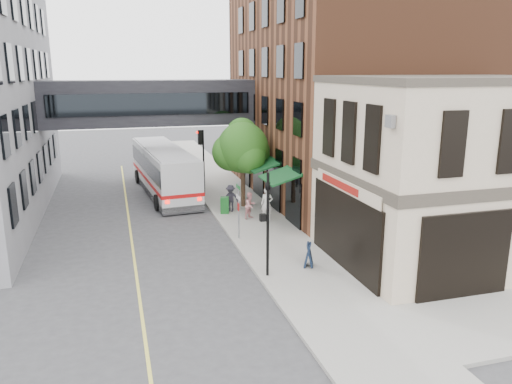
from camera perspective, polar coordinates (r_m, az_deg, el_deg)
ground at (r=19.90m, az=1.95°, el=-12.20°), size 120.00×120.00×0.00m
sidewalk_main at (r=33.05m, az=-2.24°, el=-1.32°), size 4.00×60.00×0.15m
corner_building at (r=24.34m, az=21.03°, el=2.22°), size 10.19×8.12×8.45m
brick_building at (r=35.60m, az=10.04°, el=10.87°), size 13.76×18.00×14.00m
skyway_bridge at (r=35.15m, az=-12.01°, el=9.94°), size 14.00×3.18×3.00m
traffic_signal_near at (r=20.71m, az=1.28°, el=-2.28°), size 0.44×0.22×4.60m
traffic_signal_far at (r=34.90m, az=-6.27°, el=4.91°), size 0.53×0.28×4.50m
street_sign_pole at (r=25.64m, az=-2.01°, el=-1.53°), size 0.08×0.75×3.00m
street_tree at (r=31.56m, az=-1.62°, el=5.08°), size 3.80×3.20×5.60m
lane_marking at (r=28.37m, az=-14.15°, el=-4.49°), size 0.12×40.00×0.01m
bus at (r=36.29m, az=-10.50°, el=2.68°), size 3.79×12.32×3.26m
pedestrian_a at (r=29.01m, az=1.25°, el=-1.37°), size 0.82×0.69×1.91m
pedestrian_b at (r=29.32m, az=-0.66°, el=-1.54°), size 0.97×0.92×1.58m
pedestrian_c at (r=30.78m, az=-2.92°, el=-0.72°), size 1.24×1.13×1.68m
newspaper_box at (r=30.51m, az=-3.60°, el=-1.51°), size 0.60×0.56×1.01m
sandwich_board at (r=22.53m, az=6.04°, el=-7.15°), size 0.61×0.71×1.08m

